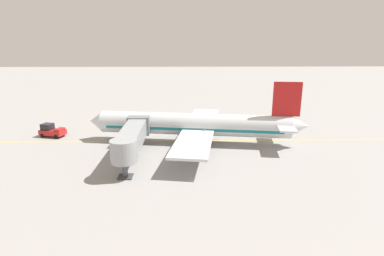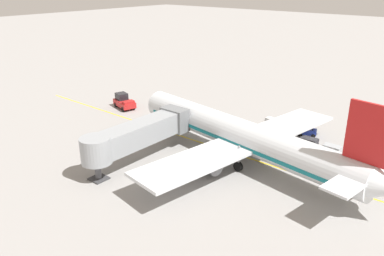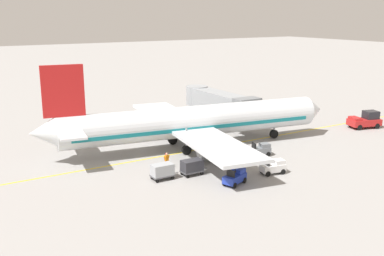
{
  "view_description": "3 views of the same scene",
  "coord_description": "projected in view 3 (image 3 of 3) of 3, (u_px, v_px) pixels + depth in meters",
  "views": [
    {
      "loc": [
        -50.44,
        -0.03,
        16.0
      ],
      "look_at": [
        -3.85,
        -1.15,
        3.37
      ],
      "focal_mm": 28.25,
      "sensor_mm": 36.0,
      "label": 1
    },
    {
      "loc": [
        -37.28,
        -24.22,
        20.67
      ],
      "look_at": [
        -3.83,
        3.59,
        3.65
      ],
      "focal_mm": 36.22,
      "sensor_mm": 36.0,
      "label": 2
    },
    {
      "loc": [
        43.82,
        -29.07,
        15.77
      ],
      "look_at": [
        -1.63,
        -1.48,
        2.31
      ],
      "focal_mm": 42.39,
      "sensor_mm": 36.0,
      "label": 3
    }
  ],
  "objects": [
    {
      "name": "ground_plane",
      "position": [
        209.0,
        148.0,
        54.81
      ],
      "size": [
        400.0,
        400.0,
        0.0
      ],
      "primitive_type": "plane",
      "color": "gray"
    },
    {
      "name": "gate_lead_in_line",
      "position": [
        209.0,
        148.0,
        54.81
      ],
      "size": [
        0.24,
        80.0,
        0.01
      ],
      "primitive_type": "cube",
      "color": "gold",
      "rests_on": "ground"
    },
    {
      "name": "parked_airliner",
      "position": [
        193.0,
        122.0,
        54.07
      ],
      "size": [
        30.44,
        37.28,
        10.63
      ],
      "color": "silver",
      "rests_on": "ground"
    },
    {
      "name": "jet_bridge",
      "position": [
        219.0,
        102.0,
        65.27
      ],
      "size": [
        15.17,
        3.5,
        4.98
      ],
      "color": "#93999E",
      "rests_on": "ground"
    },
    {
      "name": "pushback_tractor",
      "position": [
        365.0,
        120.0,
        64.12
      ],
      "size": [
        3.29,
        4.83,
        2.4
      ],
      "color": "#B21E1E",
      "rests_on": "ground"
    },
    {
      "name": "baggage_tug_lead",
      "position": [
        260.0,
        150.0,
        51.53
      ],
      "size": [
        1.72,
        2.69,
        1.62
      ],
      "color": "slate",
      "rests_on": "ground"
    },
    {
      "name": "baggage_tug_trailing",
      "position": [
        235.0,
        177.0,
        42.96
      ],
      "size": [
        2.02,
        2.76,
        1.62
      ],
      "color": "#1E339E",
      "rests_on": "ground"
    },
    {
      "name": "baggage_tug_spare",
      "position": [
        273.0,
        167.0,
        45.79
      ],
      "size": [
        1.66,
        2.67,
        1.62
      ],
      "color": "silver",
      "rests_on": "ground"
    },
    {
      "name": "baggage_cart_front",
      "position": [
        192.0,
        166.0,
        45.32
      ],
      "size": [
        1.31,
        2.9,
        1.58
      ],
      "color": "#4C4C51",
      "rests_on": "ground"
    },
    {
      "name": "baggage_cart_second_in_train",
      "position": [
        162.0,
        170.0,
        44.09
      ],
      "size": [
        1.31,
        2.9,
        1.58
      ],
      "color": "#4C4C51",
      "rests_on": "ground"
    },
    {
      "name": "ground_crew_wing_walker",
      "position": [
        167.0,
        160.0,
        47.31
      ],
      "size": [
        0.27,
        0.73,
        1.69
      ],
      "color": "#232328",
      "rests_on": "ground"
    }
  ]
}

